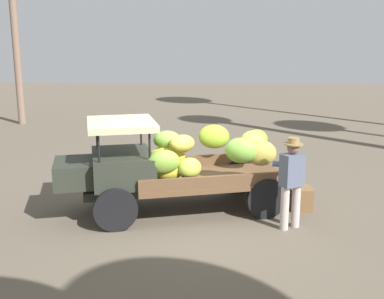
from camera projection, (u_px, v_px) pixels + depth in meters
ground_plane at (182, 214)px, 9.04m from camera, size 60.00×60.00×0.00m
truck at (168, 165)px, 9.01m from camera, size 4.66×2.74×1.83m
farmer at (291, 178)px, 8.14m from camera, size 0.58×0.55×1.65m
wooden_crate at (301, 198)px, 9.29m from camera, size 0.43×0.49×0.44m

